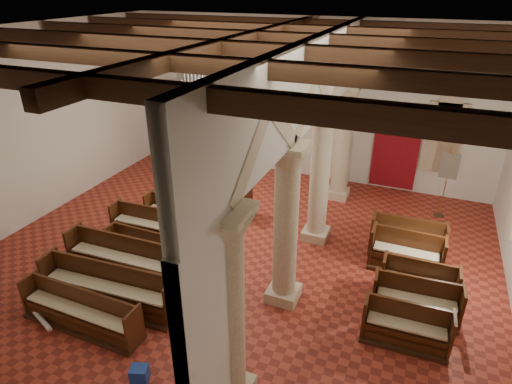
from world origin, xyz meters
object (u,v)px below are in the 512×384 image
at_px(lectern, 237,167).
at_px(processional_banner, 443,194).
at_px(pipe_organ, 197,132).
at_px(aisle_pew_0, 405,331).
at_px(nave_pew_0, 82,316).

distance_m(lectern, processional_banner, 7.52).
relative_size(pipe_organ, aisle_pew_0, 2.39).
xyz_separation_m(processional_banner, nave_pew_0, (-7.35, -8.60, -0.48)).
relative_size(processional_banner, nave_pew_0, 0.80).
relative_size(pipe_organ, lectern, 3.62).
xyz_separation_m(pipe_organ, processional_banner, (9.77, -1.06, -0.57)).
relative_size(lectern, processional_banner, 0.51).
relative_size(lectern, aisle_pew_0, 0.66).
relative_size(nave_pew_0, aisle_pew_0, 1.64).
bearing_deg(aisle_pew_0, processional_banner, 82.74).
xyz_separation_m(pipe_organ, aisle_pew_0, (9.19, -7.38, -1.04)).
bearing_deg(nave_pew_0, lectern, 91.82).
height_order(lectern, processional_banner, processional_banner).
bearing_deg(aisle_pew_0, nave_pew_0, -163.40).
bearing_deg(pipe_organ, processional_banner, -6.20).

